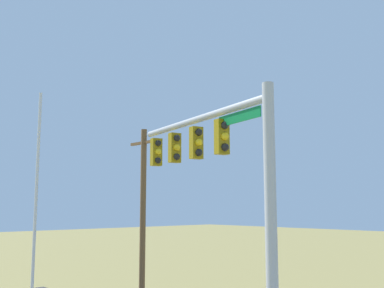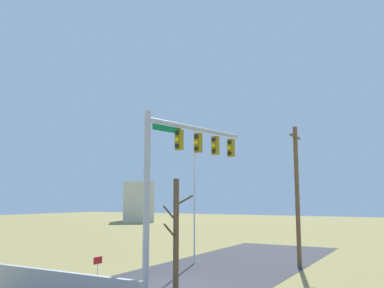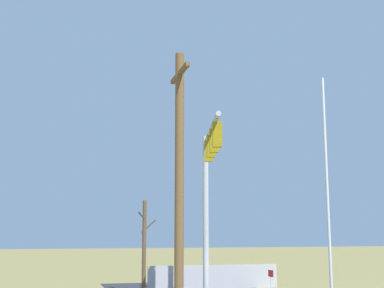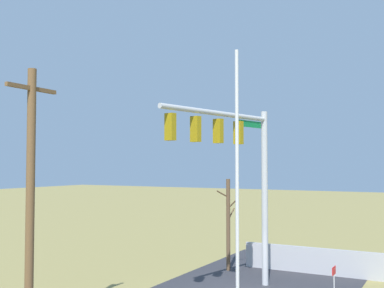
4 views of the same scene
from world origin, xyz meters
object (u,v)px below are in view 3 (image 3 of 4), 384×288
Objects in this scene: open_sign at (271,277)px; flagpole at (327,196)px; bare_tree at (144,246)px; utility_pole at (179,187)px; signal_mast at (209,175)px.

flagpole is at bearing 172.17° from open_sign.
flagpole is at bearing -154.28° from bare_tree.
open_sign is (-2.42, -5.73, -1.45)m from bare_tree.
bare_tree is (9.79, 4.72, -1.92)m from flagpole.
flagpole is 1.86× the size of bare_tree.
bare_tree is 3.76× the size of open_sign.
utility_pole is 1.79× the size of bare_tree.
open_sign is (7.38, -1.01, -3.37)m from flagpole.
bare_tree is at bearing 29.62° from signal_mast.
bare_tree is at bearing 67.13° from open_sign.
utility_pole is (-2.04, 5.85, 0.00)m from flagpole.
signal_mast is at bearing 23.03° from flagpole.
signal_mast is at bearing 112.44° from open_sign.
flagpole reaches higher than signal_mast.
open_sign is at bearing -7.83° from flagpole.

